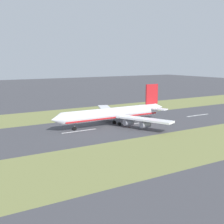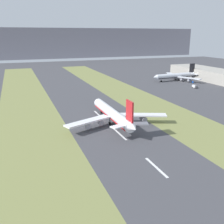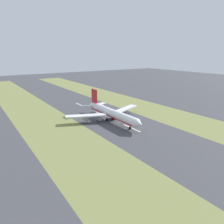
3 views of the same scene
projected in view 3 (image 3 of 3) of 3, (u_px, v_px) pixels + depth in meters
name	position (u px, v px, depth m)	size (l,w,h in m)	color
ground_plane	(119.00, 122.00, 158.43)	(800.00, 800.00, 0.00)	#424247
grass_median_west	(163.00, 113.00, 182.38)	(40.00, 600.00, 0.01)	olive
grass_median_east	(59.00, 135.00, 134.48)	(40.00, 600.00, 0.01)	olive
centreline_dash_near	(80.00, 105.00, 210.78)	(1.20, 18.00, 0.01)	silver
centreline_dash_mid	(101.00, 114.00, 178.62)	(1.20, 18.00, 0.01)	silver
centreline_dash_far	(132.00, 128.00, 146.46)	(1.20, 18.00, 0.01)	silver
airplane_main_jet	(111.00, 113.00, 161.02)	(64.14, 67.03, 20.20)	white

